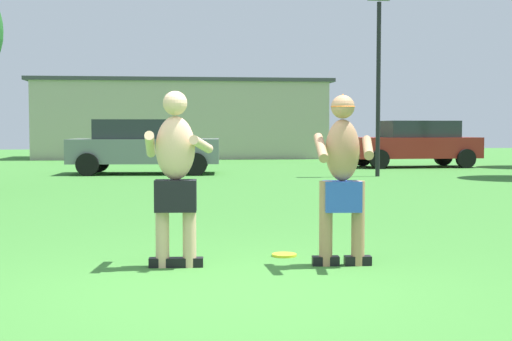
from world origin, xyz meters
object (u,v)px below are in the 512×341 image
Objects in this scene: player_in_black at (176,174)px; lamp_post at (379,62)px; player_with_cap at (342,172)px; car_red_far_end at (414,143)px; frisbee at (284,255)px; car_gray_mid_lot at (143,146)px.

player_in_black is 13.82m from lamp_post.
player_with_cap is at bearing -107.37° from lamp_post.
frisbee is at bearing -112.94° from car_red_far_end.
car_red_far_end is at bearing 60.21° from lamp_post.
car_red_far_end is at bearing 16.16° from car_gray_mid_lot.
player_in_black is 0.38× the size of car_red_far_end.
car_red_far_end is (6.49, 17.03, -0.09)m from player_with_cap.
frisbee is 17.90m from car_red_far_end.
frisbee is 0.06× the size of car_red_far_end.
player_with_cap reaches higher than car_red_far_end.
car_gray_mid_lot is at bearing 164.12° from lamp_post.
car_gray_mid_lot is at bearing 98.54° from frisbee.
frisbee is (1.12, 0.46, -0.88)m from player_in_black.
frisbee is at bearing -110.19° from lamp_post.
lamp_post reaches higher than player_in_black.
lamp_post is (3.93, 12.56, 2.23)m from player_with_cap.
player_with_cap is 18.22m from car_red_far_end.
car_red_far_end is at bearing 69.15° from player_with_cap.
frisbee is (-0.48, 0.56, -0.90)m from player_with_cap.
car_red_far_end is at bearing 67.06° from frisbee.
frisbee is 14.02m from car_gray_mid_lot.
player_with_cap is 1.61m from player_in_black.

